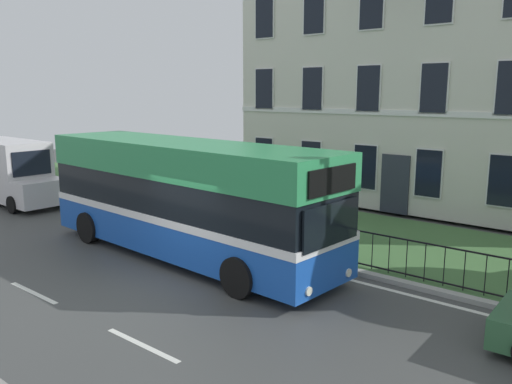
% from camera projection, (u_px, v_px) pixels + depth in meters
% --- Properties ---
extents(ground_plane, '(60.00, 56.00, 0.18)m').
position_uv_depth(ground_plane, '(186.00, 278.00, 13.12)').
color(ground_plane, '#424443').
extents(georgian_townhouse, '(15.25, 10.60, 12.16)m').
position_uv_depth(georgian_townhouse, '(454.00, 53.00, 22.35)').
color(georgian_townhouse, silver).
rests_on(georgian_townhouse, ground_plane).
extents(iron_verge_railing, '(17.54, 0.04, 0.97)m').
position_uv_depth(iron_verge_railing, '(298.00, 235.00, 14.72)').
color(iron_verge_railing, black).
rests_on(iron_verge_railing, ground_plane).
extents(single_decker_bus, '(10.00, 2.98, 3.25)m').
position_uv_depth(single_decker_bus, '(184.00, 197.00, 14.53)').
color(single_decker_bus, blue).
rests_on(single_decker_bus, ground_plane).
extents(white_panel_van, '(5.65, 2.12, 2.60)m').
position_uv_depth(white_panel_van, '(9.00, 171.00, 21.79)').
color(white_panel_van, silver).
rests_on(white_panel_van, ground_plane).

